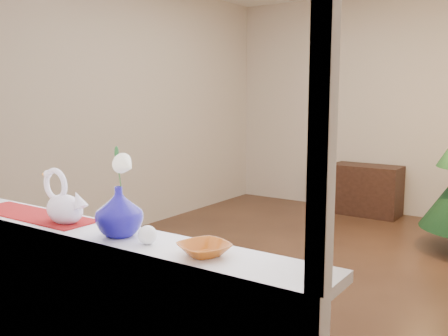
# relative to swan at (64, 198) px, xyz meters

# --- Properties ---
(ground) EXTENTS (5.00, 5.00, 0.00)m
(ground) POSITION_rel_swan_xyz_m (0.14, 2.38, -1.03)
(ground) COLOR #341F15
(ground) RESTS_ON ground
(wall_back) EXTENTS (4.50, 0.10, 2.70)m
(wall_back) POSITION_rel_swan_xyz_m (0.14, 4.88, 0.32)
(wall_back) COLOR beige
(wall_back) RESTS_ON ground
(wall_front) EXTENTS (4.50, 0.10, 2.70)m
(wall_front) POSITION_rel_swan_xyz_m (0.14, -0.12, 0.32)
(wall_front) COLOR beige
(wall_front) RESTS_ON ground
(wall_left) EXTENTS (0.10, 5.00, 2.70)m
(wall_left) POSITION_rel_swan_xyz_m (-2.11, 2.38, 0.32)
(wall_left) COLOR beige
(wall_left) RESTS_ON ground
(windowsill) EXTENTS (2.20, 0.26, 0.04)m
(windowsill) POSITION_rel_swan_xyz_m (0.14, 0.01, -0.13)
(windowsill) COLOR white
(windowsill) RESTS_ON window_apron
(window_frame) EXTENTS (2.22, 0.06, 1.60)m
(window_frame) POSITION_rel_swan_xyz_m (0.14, -0.09, 0.67)
(window_frame) COLOR white
(window_frame) RESTS_ON windowsill
(runner) EXTENTS (0.70, 0.20, 0.01)m
(runner) POSITION_rel_swan_xyz_m (-0.24, 0.01, -0.11)
(runner) COLOR maroon
(runner) RESTS_ON windowsill
(swan) EXTENTS (0.28, 0.16, 0.22)m
(swan) POSITION_rel_swan_xyz_m (0.00, 0.00, 0.00)
(swan) COLOR silver
(swan) RESTS_ON windowsill
(blue_vase) EXTENTS (0.28, 0.28, 0.23)m
(blue_vase) POSITION_rel_swan_xyz_m (0.34, -0.00, 0.00)
(blue_vase) COLOR #0B0562
(blue_vase) RESTS_ON windowsill
(lily) EXTENTS (0.13, 0.07, 0.17)m
(lily) POSITION_rel_swan_xyz_m (0.34, -0.00, 0.20)
(lily) COLOR white
(lily) RESTS_ON blue_vase
(paperweight) EXTENTS (0.09, 0.09, 0.07)m
(paperweight) POSITION_rel_swan_xyz_m (0.51, -0.02, -0.08)
(paperweight) COLOR white
(paperweight) RESTS_ON windowsill
(amber_dish) EXTENTS (0.19, 0.19, 0.04)m
(amber_dish) POSITION_rel_swan_xyz_m (0.76, -0.01, -0.09)
(amber_dish) COLOR #AC5113
(amber_dish) RESTS_ON windowsill
(side_table) EXTENTS (0.83, 0.42, 0.62)m
(side_table) POSITION_rel_swan_xyz_m (-0.21, 4.63, -0.72)
(side_table) COLOR black
(side_table) RESTS_ON ground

